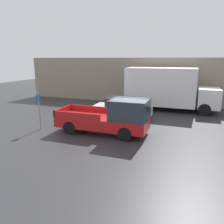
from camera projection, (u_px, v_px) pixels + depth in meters
ground_plane at (128, 131)px, 13.74m from camera, size 60.00×60.00×0.00m
building_wall at (153, 81)px, 21.49m from camera, size 28.00×0.15×4.52m
pickup_truck at (111, 117)px, 13.00m from camera, size 5.53×2.07×2.17m
car at (122, 108)px, 16.50m from camera, size 4.39×1.93×1.59m
delivery_truck at (166, 88)px, 18.97m from camera, size 7.77×2.56×3.66m
parking_sign at (39, 109)px, 13.70m from camera, size 0.30×0.07×2.37m
newspaper_box at (211, 103)px, 19.83m from camera, size 0.45×0.40×1.04m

